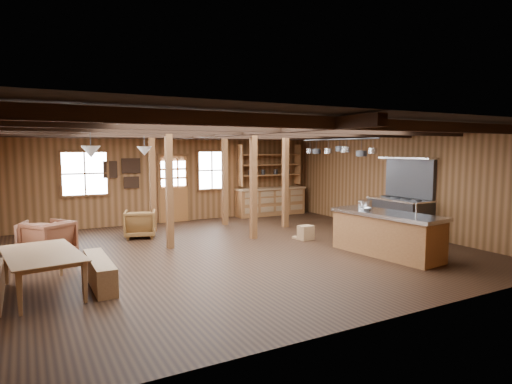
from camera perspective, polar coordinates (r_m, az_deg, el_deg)
room at (r=9.54m, az=-2.79°, el=0.34°), size 10.04×9.04×2.84m
ceiling_joists at (r=9.66m, az=-3.29°, el=8.01°), size 9.80×8.82×0.18m
timber_posts at (r=11.64m, az=-4.95°, el=1.31°), size 3.95×2.35×2.80m
back_door at (r=13.71m, az=-10.90°, el=-0.28°), size 1.02×0.08×2.15m
window_back_left at (r=13.12m, az=-21.87°, el=2.29°), size 1.32×0.06×1.32m
window_back_right at (r=14.11m, az=-5.93°, el=2.89°), size 1.02×0.06×1.32m
notice_boards at (r=13.28m, az=-17.15°, el=2.66°), size 1.08×0.03×0.90m
back_counter at (r=14.91m, az=1.96°, el=-0.79°), size 2.55×0.60×2.45m
pendant_lamps at (r=9.73m, az=-17.53°, el=5.21°), size 1.86×2.36×0.66m
pot_rack at (r=11.44m, az=10.86°, el=5.53°), size 0.41×3.00×0.45m
kitchen_island at (r=9.72m, az=17.01°, el=-5.30°), size 1.18×2.59×1.20m
step_stool at (r=10.97m, az=6.64°, el=-5.41°), size 0.44×0.33×0.36m
commercial_range at (r=12.00m, az=18.80°, el=-2.38°), size 0.87×1.69×2.09m
dining_table at (r=7.73m, az=-26.28°, el=-9.60°), size 1.28×2.00×0.66m
bench_aisle at (r=7.82m, az=-20.13°, el=-9.95°), size 0.31×1.67×0.46m
armchair_a at (r=10.18m, az=-25.92°, el=-5.66°), size 1.16×1.17×0.77m
armchair_b at (r=11.56m, az=-15.20°, el=-4.11°), size 0.96×0.97×0.72m
armchair_c at (r=10.67m, az=-26.88°, el=-5.35°), size 0.97×0.99×0.72m
counter_pot at (r=10.13m, az=14.37°, el=-1.60°), size 0.31×0.31×0.19m
bowl at (r=9.79m, az=14.28°, el=-2.20°), size 0.30×0.30×0.07m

